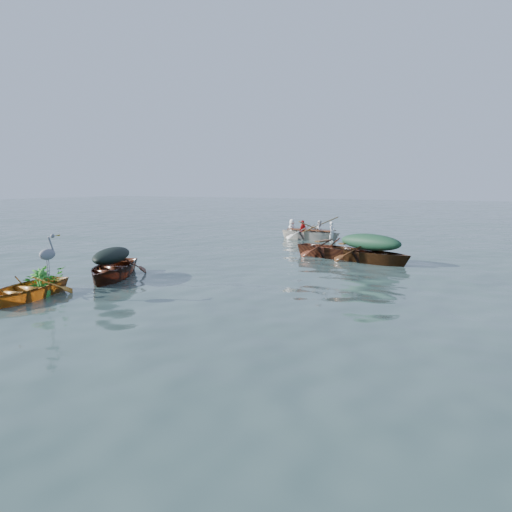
{
  "coord_description": "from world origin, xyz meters",
  "views": [
    {
      "loc": [
        6.21,
        -10.58,
        2.48
      ],
      "look_at": [
        -0.31,
        1.48,
        0.5
      ],
      "focal_mm": 35.0,
      "sensor_mm": 36.0,
      "label": 1
    }
  ],
  "objects": [
    {
      "name": "green_tarp_boat",
      "position": [
        1.93,
        4.95,
        0.0
      ],
      "size": [
        4.15,
        2.35,
        0.9
      ],
      "primitive_type": "imported",
      "rotation": [
        0.0,
        0.0,
        1.27
      ],
      "color": "#4C2811",
      "rests_on": "ground"
    },
    {
      "name": "open_wooden_boat",
      "position": [
        0.61,
        5.37,
        0.0
      ],
      "size": [
        4.2,
        2.31,
        0.91
      ],
      "primitive_type": "imported",
      "rotation": [
        0.0,
        0.0,
        1.29
      ],
      "color": "brown",
      "rests_on": "ground"
    },
    {
      "name": "green_tarp_cover",
      "position": [
        1.93,
        4.95,
        0.71
      ],
      "size": [
        2.28,
        1.29,
        0.52
      ],
      "primitive_type": "ellipsoid",
      "rotation": [
        0.0,
        0.0,
        1.27
      ],
      "color": "#1A4026",
      "rests_on": "green_tarp_boat"
    },
    {
      "name": "thwart_benches",
      "position": [
        0.61,
        5.37,
        0.48
      ],
      "size": [
        2.13,
        1.27,
        0.04
      ],
      "primitive_type": null,
      "rotation": [
        0.0,
        0.0,
        1.29
      ],
      "color": "#512F13",
      "rests_on": "open_wooden_boat"
    },
    {
      "name": "yellow_dinghy",
      "position": [
        -3.26,
        -3.61,
        0.0
      ],
      "size": [
        2.01,
        3.18,
        0.78
      ],
      "primitive_type": "imported",
      "rotation": [
        0.0,
        0.0,
        0.27
      ],
      "color": "#B26C22",
      "rests_on": "ground"
    },
    {
      "name": "rowers",
      "position": [
        -2.19,
        10.14,
        0.84
      ],
      "size": [
        2.87,
        1.4,
        0.76
      ],
      "primitive_type": "imported",
      "rotation": [
        0.0,
        0.0,
        1.45
      ],
      "color": "silver",
      "rests_on": "rowed_boat"
    },
    {
      "name": "ground",
      "position": [
        0.0,
        0.0,
        0.0
      ],
      "size": [
        140.0,
        140.0,
        0.0
      ],
      "primitive_type": "plane",
      "color": "#384F4B",
      "rests_on": "ground"
    },
    {
      "name": "heron",
      "position": [
        -2.75,
        -3.42,
        0.85
      ],
      "size": [
        0.38,
        0.46,
        0.92
      ],
      "primitive_type": null,
      "rotation": [
        0.0,
        0.0,
        0.27
      ],
      "color": "gray",
      "rests_on": "yellow_dinghy"
    },
    {
      "name": "dark_tarp_cover",
      "position": [
        -3.33,
        -0.96,
        0.65
      ],
      "size": [
        1.54,
        2.13,
        0.4
      ],
      "primitive_type": "ellipsoid",
      "rotation": [
        0.0,
        0.0,
        0.45
      ],
      "color": "black",
      "rests_on": "dark_covered_boat"
    },
    {
      "name": "rowed_boat",
      "position": [
        -2.19,
        10.14,
        0.0
      ],
      "size": [
        4.06,
        1.66,
        0.92
      ],
      "primitive_type": "imported",
      "rotation": [
        0.0,
        0.0,
        1.45
      ],
      "color": "white",
      "rests_on": "ground"
    },
    {
      "name": "dinghy_weeds",
      "position": [
        -3.38,
        -3.07,
        0.69
      ],
      "size": [
        0.91,
        1.05,
        0.6
      ],
      "primitive_type": "imported",
      "rotation": [
        0.0,
        0.0,
        0.27
      ],
      "color": "#216C1C",
      "rests_on": "yellow_dinghy"
    },
    {
      "name": "oars",
      "position": [
        -2.19,
        10.14,
        0.49
      ],
      "size": [
        0.91,
        2.65,
        0.06
      ],
      "primitive_type": null,
      "rotation": [
        0.0,
        0.0,
        1.45
      ],
      "color": "olive",
      "rests_on": "rowed_boat"
    },
    {
      "name": "dark_covered_boat",
      "position": [
        -3.33,
        -0.96,
        0.0
      ],
      "size": [
        2.8,
        3.87,
        0.91
      ],
      "primitive_type": "imported",
      "rotation": [
        0.0,
        0.0,
        0.45
      ],
      "color": "#562114",
      "rests_on": "ground"
    }
  ]
}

